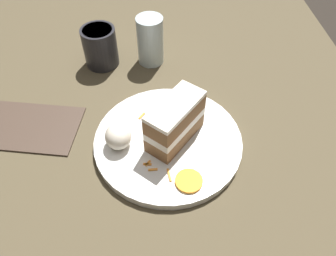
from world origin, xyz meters
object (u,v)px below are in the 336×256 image
coffee_mug (100,46)px  cake_slice (175,122)px  orange_garnish (189,181)px  plate (168,141)px  menu_card (19,126)px  cream_dollop (118,136)px  drinking_glass (150,43)px

coffee_mug → cake_slice: bearing=-149.7°
orange_garnish → coffee_mug: coffee_mug is taller
plate → menu_card: plate is taller
cream_dollop → menu_card: 0.24m
cake_slice → cream_dollop: cake_slice is taller
cream_dollop → drinking_glass: 0.30m
drinking_glass → orange_garnish: bearing=-172.1°
plate → orange_garnish: size_ratio=5.89×
cake_slice → orange_garnish: size_ratio=2.62×
coffee_mug → cream_dollop: bearing=-170.0°
cake_slice → drinking_glass: size_ratio=1.09×
plate → cake_slice: 0.06m
cake_slice → coffee_mug: bearing=-19.1°
drinking_glass → coffee_mug: drinking_glass is taller
cream_dollop → menu_card: size_ratio=0.22×
drinking_glass → coffee_mug: bearing=90.3°
orange_garnish → coffee_mug: size_ratio=0.52×
drinking_glass → menu_card: 0.37m
coffee_mug → menu_card: (-0.21, 0.17, -0.05)m
drinking_glass → coffee_mug: 0.13m
cake_slice → orange_garnish: (-0.11, -0.02, -0.04)m
plate → orange_garnish: bearing=-163.7°
plate → cake_slice: size_ratio=2.25×
plate → menu_card: bearing=77.2°
plate → cake_slice: (0.00, -0.01, 0.06)m
drinking_glass → coffee_mug: (-0.00, 0.13, 0.00)m
plate → cake_slice: bearing=-79.2°
orange_garnish → drinking_glass: bearing=7.9°
drinking_glass → cake_slice: bearing=-172.4°
cake_slice → drinking_glass: (0.28, 0.04, -0.01)m
drinking_glass → menu_card: size_ratio=0.48×
plate → drinking_glass: 0.29m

